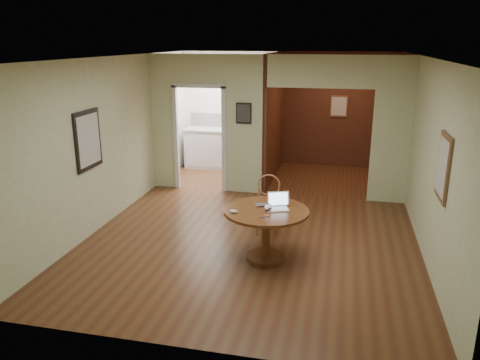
% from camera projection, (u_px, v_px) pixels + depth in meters
% --- Properties ---
extents(floor, '(5.00, 5.00, 0.00)m').
position_uv_depth(floor, '(248.00, 246.00, 6.99)').
color(floor, '#4F2716').
rests_on(floor, ground).
extents(room_shell, '(5.20, 7.50, 5.00)m').
position_uv_depth(room_shell, '(256.00, 124.00, 9.61)').
color(room_shell, silver).
rests_on(room_shell, ground).
extents(dining_table, '(1.17, 1.17, 0.73)m').
position_uv_depth(dining_table, '(266.00, 223.00, 6.43)').
color(dining_table, brown).
rests_on(dining_table, ground).
extents(chair, '(0.40, 0.40, 0.93)m').
position_uv_depth(chair, '(268.00, 201.00, 7.36)').
color(chair, '#A05B38').
rests_on(chair, ground).
extents(open_laptop, '(0.36, 0.36, 0.22)m').
position_uv_depth(open_laptop, '(278.00, 204.00, 6.42)').
color(open_laptop, silver).
rests_on(open_laptop, dining_table).
extents(closed_laptop, '(0.37, 0.31, 0.02)m').
position_uv_depth(closed_laptop, '(267.00, 206.00, 6.50)').
color(closed_laptop, '#B0B1B5').
rests_on(closed_laptop, dining_table).
extents(mouse, '(0.11, 0.07, 0.05)m').
position_uv_depth(mouse, '(234.00, 211.00, 6.24)').
color(mouse, silver).
rests_on(mouse, dining_table).
extents(wine_glass, '(0.10, 0.10, 0.11)m').
position_uv_depth(wine_glass, '(268.00, 208.00, 6.30)').
color(wine_glass, white).
rests_on(wine_glass, dining_table).
extents(pen, '(0.11, 0.09, 0.01)m').
position_uv_depth(pen, '(265.00, 217.00, 6.10)').
color(pen, '#0C1657').
rests_on(pen, dining_table).
extents(kitchen_cabinet, '(2.06, 0.60, 0.94)m').
position_uv_depth(kitchen_cabinet, '(228.00, 149.00, 11.06)').
color(kitchen_cabinet, silver).
rests_on(kitchen_cabinet, ground).
extents(grocery_bag, '(0.38, 0.35, 0.31)m').
position_uv_depth(grocery_bag, '(254.00, 124.00, 10.75)').
color(grocery_bag, beige).
rests_on(grocery_bag, kitchen_cabinet).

